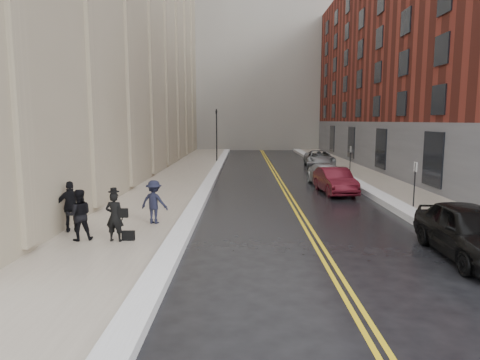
{
  "coord_description": "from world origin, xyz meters",
  "views": [
    {
      "loc": [
        0.02,
        -11.53,
        4.11
      ],
      "look_at": [
        -0.13,
        6.44,
        1.6
      ],
      "focal_mm": 32.0,
      "sensor_mm": 36.0,
      "label": 1
    }
  ],
  "objects_px": {
    "pedestrian_main": "(115,217)",
    "car_maroon": "(335,181)",
    "car_silver_far": "(319,159)",
    "pedestrian_b": "(154,202)",
    "car_silver_near": "(327,175)",
    "pedestrian_c": "(71,207)",
    "pedestrian_a": "(79,215)",
    "car_black": "(470,231)"
  },
  "relations": [
    {
      "from": "car_maroon",
      "to": "pedestrian_main",
      "type": "relative_size",
      "value": 2.66
    },
    {
      "from": "car_silver_near",
      "to": "car_silver_far",
      "type": "distance_m",
      "value": 11.11
    },
    {
      "from": "car_silver_far",
      "to": "pedestrian_a",
      "type": "bearing_deg",
      "value": -113.0
    },
    {
      "from": "car_black",
      "to": "car_silver_near",
      "type": "relative_size",
      "value": 1.06
    },
    {
      "from": "pedestrian_b",
      "to": "pedestrian_c",
      "type": "relative_size",
      "value": 0.92
    },
    {
      "from": "car_silver_far",
      "to": "pedestrian_b",
      "type": "distance_m",
      "value": 24.23
    },
    {
      "from": "pedestrian_a",
      "to": "pedestrian_c",
      "type": "relative_size",
      "value": 0.94
    },
    {
      "from": "car_silver_near",
      "to": "pedestrian_c",
      "type": "bearing_deg",
      "value": -137.87
    },
    {
      "from": "car_black",
      "to": "car_silver_near",
      "type": "bearing_deg",
      "value": 97.46
    },
    {
      "from": "pedestrian_main",
      "to": "car_maroon",
      "type": "bearing_deg",
      "value": -126.65
    },
    {
      "from": "pedestrian_c",
      "to": "car_silver_near",
      "type": "bearing_deg",
      "value": -152.42
    },
    {
      "from": "pedestrian_main",
      "to": "pedestrian_a",
      "type": "xyz_separation_m",
      "value": [
        -1.22,
        0.11,
        0.03
      ]
    },
    {
      "from": "car_maroon",
      "to": "pedestrian_main",
      "type": "height_order",
      "value": "pedestrian_main"
    },
    {
      "from": "car_black",
      "to": "car_maroon",
      "type": "relative_size",
      "value": 1.11
    },
    {
      "from": "car_silver_far",
      "to": "pedestrian_main",
      "type": "xyz_separation_m",
      "value": [
        -11.02,
        -24.46,
        0.25
      ]
    },
    {
      "from": "car_black",
      "to": "pedestrian_main",
      "type": "relative_size",
      "value": 2.94
    },
    {
      "from": "car_silver_near",
      "to": "pedestrian_a",
      "type": "height_order",
      "value": "pedestrian_a"
    },
    {
      "from": "car_silver_far",
      "to": "pedestrian_a",
      "type": "relative_size",
      "value": 3.07
    },
    {
      "from": "car_black",
      "to": "car_maroon",
      "type": "height_order",
      "value": "car_black"
    },
    {
      "from": "car_silver_near",
      "to": "pedestrian_c",
      "type": "distance_m",
      "value": 16.76
    },
    {
      "from": "car_silver_far",
      "to": "pedestrian_c",
      "type": "height_order",
      "value": "pedestrian_c"
    },
    {
      "from": "car_maroon",
      "to": "car_silver_near",
      "type": "xyz_separation_m",
      "value": [
        0.13,
        3.11,
        -0.06
      ]
    },
    {
      "from": "car_silver_far",
      "to": "pedestrian_c",
      "type": "bearing_deg",
      "value": -115.43
    },
    {
      "from": "pedestrian_a",
      "to": "car_black",
      "type": "bearing_deg",
      "value": 152.17
    },
    {
      "from": "pedestrian_main",
      "to": "pedestrian_c",
      "type": "height_order",
      "value": "pedestrian_c"
    },
    {
      "from": "pedestrian_main",
      "to": "pedestrian_a",
      "type": "height_order",
      "value": "pedestrian_a"
    },
    {
      "from": "pedestrian_a",
      "to": "pedestrian_b",
      "type": "bearing_deg",
      "value": -151.57
    },
    {
      "from": "car_maroon",
      "to": "pedestrian_a",
      "type": "relative_size",
      "value": 2.57
    },
    {
      "from": "pedestrian_c",
      "to": "car_silver_far",
      "type": "bearing_deg",
      "value": -138.36
    },
    {
      "from": "car_silver_far",
      "to": "pedestrian_main",
      "type": "distance_m",
      "value": 26.83
    },
    {
      "from": "car_black",
      "to": "pedestrian_c",
      "type": "relative_size",
      "value": 2.66
    },
    {
      "from": "car_silver_far",
      "to": "pedestrian_main",
      "type": "height_order",
      "value": "pedestrian_main"
    },
    {
      "from": "pedestrian_b",
      "to": "pedestrian_a",
      "type": "bearing_deg",
      "value": 66.06
    },
    {
      "from": "car_maroon",
      "to": "car_silver_near",
      "type": "height_order",
      "value": "car_maroon"
    },
    {
      "from": "car_black",
      "to": "car_maroon",
      "type": "distance_m",
      "value": 11.66
    },
    {
      "from": "car_maroon",
      "to": "pedestrian_c",
      "type": "bearing_deg",
      "value": -145.67
    },
    {
      "from": "car_maroon",
      "to": "pedestrian_c",
      "type": "relative_size",
      "value": 2.41
    },
    {
      "from": "car_silver_far",
      "to": "pedestrian_a",
      "type": "height_order",
      "value": "pedestrian_a"
    },
    {
      "from": "car_maroon",
      "to": "pedestrian_c",
      "type": "xyz_separation_m",
      "value": [
        -11.34,
        -9.11,
        0.34
      ]
    },
    {
      "from": "car_black",
      "to": "car_maroon",
      "type": "xyz_separation_m",
      "value": [
        -1.6,
        11.55,
        -0.1
      ]
    },
    {
      "from": "car_black",
      "to": "car_silver_far",
      "type": "distance_m",
      "value": 25.67
    },
    {
      "from": "car_maroon",
      "to": "pedestrian_b",
      "type": "xyz_separation_m",
      "value": [
        -8.64,
        -7.84,
        0.27
      ]
    }
  ]
}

